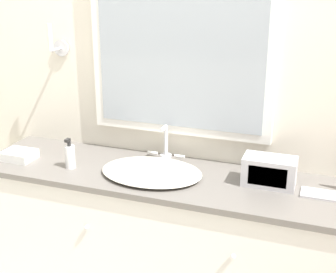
# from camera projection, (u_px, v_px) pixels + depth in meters

# --- Properties ---
(wall_back) EXTENTS (8.00, 0.18, 2.55)m
(wall_back) POSITION_uv_depth(u_px,v_px,m) (193.00, 84.00, 2.40)
(wall_back) COLOR silver
(wall_back) RESTS_ON ground_plane
(vanity_counter) EXTENTS (2.04, 0.52, 0.88)m
(vanity_counter) POSITION_uv_depth(u_px,v_px,m) (174.00, 253.00, 2.42)
(vanity_counter) COLOR silver
(vanity_counter) RESTS_ON ground_plane
(sink_basin) EXTENTS (0.50, 0.42, 0.20)m
(sink_basin) POSITION_uv_depth(u_px,v_px,m) (152.00, 171.00, 2.29)
(sink_basin) COLOR silver
(sink_basin) RESTS_ON vanity_counter
(soap_bottle) EXTENTS (0.05, 0.05, 0.16)m
(soap_bottle) POSITION_uv_depth(u_px,v_px,m) (70.00, 156.00, 2.35)
(soap_bottle) COLOR white
(soap_bottle) RESTS_ON vanity_counter
(appliance_box) EXTENTS (0.24, 0.13, 0.14)m
(appliance_box) POSITION_uv_depth(u_px,v_px,m) (269.00, 171.00, 2.16)
(appliance_box) COLOR #BCBCC1
(appliance_box) RESTS_ON vanity_counter
(hand_towel_near_sink) EXTENTS (0.16, 0.13, 0.05)m
(hand_towel_near_sink) POSITION_uv_depth(u_px,v_px,m) (19.00, 155.00, 2.47)
(hand_towel_near_sink) COLOR white
(hand_towel_near_sink) RESTS_ON vanity_counter
(metal_tray) EXTENTS (0.15, 0.10, 0.01)m
(metal_tray) POSITION_uv_depth(u_px,v_px,m) (318.00, 194.00, 2.08)
(metal_tray) COLOR silver
(metal_tray) RESTS_ON vanity_counter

